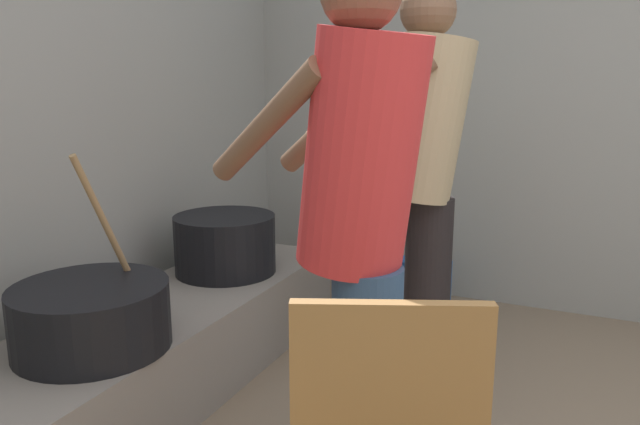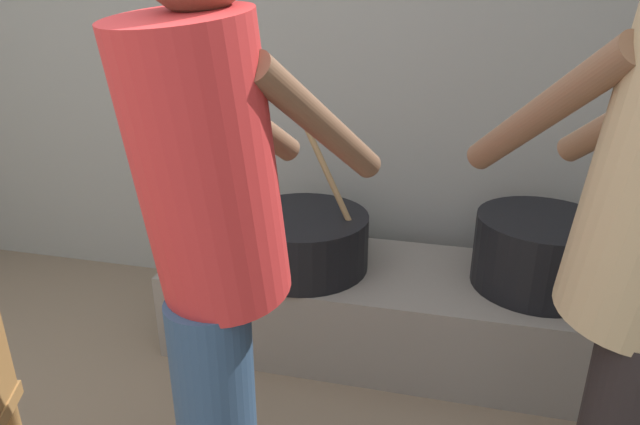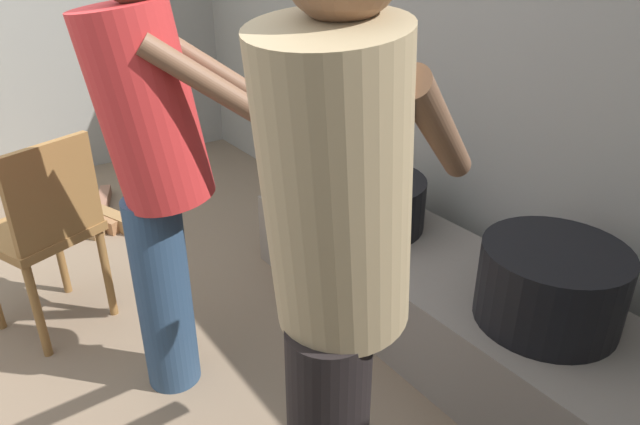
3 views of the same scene
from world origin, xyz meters
TOP-DOWN VIEW (x-y plane):
  - block_enclosure_rear at (0.00, 2.29)m, footprint 4.94×0.20m
  - hearth_ledge at (0.67, 1.77)m, footprint 2.05×0.60m
  - cooking_pot_main at (0.21, 1.73)m, footprint 0.53×0.53m
  - cooking_pot_secondary at (1.13, 1.78)m, footprint 0.49×0.49m
  - cook_in_red_shirt at (0.27, 0.76)m, footprint 0.55×0.74m
  - cook_in_tan_shirt at (1.18, 0.83)m, footprint 0.61×0.75m
  - chair_brown_wood at (-0.34, 0.46)m, footprint 0.52×0.52m
  - firewood_pile at (-1.35, 0.82)m, footprint 0.79×0.52m

SIDE VIEW (x-z plane):
  - firewood_pile at x=-1.35m, z-range 0.00..0.08m
  - hearth_ledge at x=0.67m, z-range 0.00..0.37m
  - cooking_pot_main at x=0.21m, z-range 0.14..0.83m
  - chair_brown_wood at x=-0.34m, z-range 0.05..0.93m
  - cooking_pot_secondary at x=1.13m, z-range 0.37..0.65m
  - cook_in_red_shirt at x=0.27m, z-range 0.12..1.73m
  - cook_in_tan_shirt at x=1.18m, z-range 0.13..1.79m
  - block_enclosure_rear at x=0.00m, z-range 0.00..2.12m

